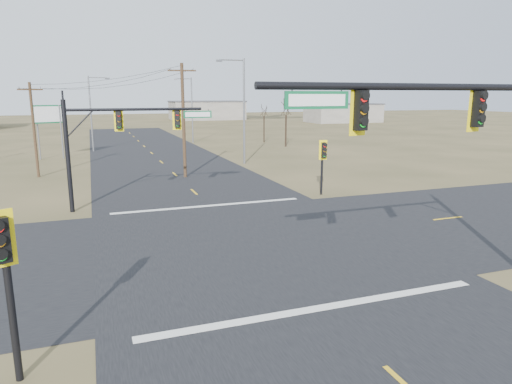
% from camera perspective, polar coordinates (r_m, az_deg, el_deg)
% --- Properties ---
extents(ground, '(320.00, 320.00, 0.00)m').
position_cam_1_polar(ground, '(21.97, -1.08, -6.16)').
color(ground, brown).
rests_on(ground, ground).
extents(road_ew, '(160.00, 14.00, 0.02)m').
position_cam_1_polar(road_ew, '(21.97, -1.08, -6.14)').
color(road_ew, black).
rests_on(road_ew, ground).
extents(road_ns, '(14.00, 160.00, 0.02)m').
position_cam_1_polar(road_ns, '(21.97, -1.08, -6.13)').
color(road_ns, black).
rests_on(road_ns, ground).
extents(stop_bar_near, '(12.00, 0.40, 0.01)m').
position_cam_1_polar(stop_bar_near, '(15.55, 8.12, -14.13)').
color(stop_bar_near, silver).
rests_on(stop_bar_near, road_ns).
extents(stop_bar_far, '(12.00, 0.40, 0.01)m').
position_cam_1_polar(stop_bar_far, '(28.90, -5.86, -1.71)').
color(stop_bar_far, silver).
rests_on(stop_bar_far, road_ns).
extents(mast_arm_near, '(11.12, 0.51, 7.68)m').
position_cam_1_polar(mast_arm_near, '(15.50, 26.82, 5.97)').
color(mast_arm_near, black).
rests_on(mast_arm_near, ground).
extents(mast_arm_far, '(8.83, 0.54, 6.62)m').
position_cam_1_polar(mast_arm_far, '(28.80, -16.49, 7.43)').
color(mast_arm_far, black).
rests_on(mast_arm_far, ground).
extents(pedestal_signal_ne, '(0.65, 0.55, 3.86)m').
position_cam_1_polar(pedestal_signal_ne, '(31.83, 8.42, 4.68)').
color(pedestal_signal_ne, black).
rests_on(pedestal_signal_ne, ground).
extents(pedestal_signal_sw, '(0.68, 0.60, 4.35)m').
position_cam_1_polar(pedestal_signal_sw, '(12.00, -28.96, -7.33)').
color(pedestal_signal_sw, black).
rests_on(pedestal_signal_sw, ground).
extents(utility_pole_near, '(2.30, 0.33, 9.42)m').
position_cam_1_polar(utility_pole_near, '(38.82, -9.06, 8.97)').
color(utility_pole_near, '#48331F').
rests_on(utility_pole_near, ground).
extents(utility_pole_far, '(1.94, 0.23, 7.91)m').
position_cam_1_polar(utility_pole_far, '(42.82, -26.02, 7.21)').
color(utility_pole_far, '#48331F').
rests_on(utility_pole_far, ground).
extents(highway_sign, '(2.91, 1.23, 5.83)m').
position_cam_1_polar(highway_sign, '(54.56, -24.49, 8.09)').
color(highway_sign, slate).
rests_on(highway_sign, ground).
extents(streetlight_a, '(2.90, 0.33, 10.40)m').
position_cam_1_polar(streetlight_a, '(46.28, -1.78, 10.75)').
color(streetlight_a, slate).
rests_on(streetlight_a, ground).
extents(streetlight_b, '(2.61, 0.30, 9.36)m').
position_cam_1_polar(streetlight_b, '(67.98, -8.18, 10.54)').
color(streetlight_b, slate).
rests_on(streetlight_b, ground).
extents(streetlight_c, '(2.56, 0.35, 9.16)m').
position_cam_1_polar(streetlight_c, '(60.22, -19.79, 9.68)').
color(streetlight_c, slate).
rests_on(streetlight_c, ground).
extents(bare_tree_c, '(3.75, 3.75, 6.79)m').
position_cam_1_polar(bare_tree_c, '(62.23, 3.79, 10.57)').
color(bare_tree_c, black).
rests_on(bare_tree_c, ground).
extents(bare_tree_d, '(2.61, 2.61, 5.84)m').
position_cam_1_polar(bare_tree_d, '(68.14, 1.02, 10.20)').
color(bare_tree_d, black).
rests_on(bare_tree_d, ground).
extents(warehouse_mid, '(20.00, 12.00, 5.00)m').
position_cam_1_polar(warehouse_mid, '(133.66, -6.18, 10.07)').
color(warehouse_mid, '#A0998E').
rests_on(warehouse_mid, ground).
extents(warehouse_right, '(18.00, 10.00, 4.50)m').
position_cam_1_polar(warehouse_right, '(121.67, 10.83, 9.63)').
color(warehouse_right, '#A0998E').
rests_on(warehouse_right, ground).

